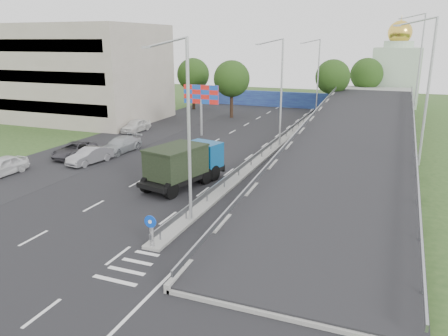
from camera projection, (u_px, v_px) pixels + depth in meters
The scene contains 24 objects.
ground at pixel (128, 270), 19.83m from camera, with size 160.00×160.00×0.00m, color #2D4C1E.
road_surface at pixel (226, 158), 38.74m from camera, with size 26.00×90.00×0.04m, color black.
parking_strip at pixel (104, 146), 43.32m from camera, with size 8.00×90.00×0.05m, color black.
median at pixel (271, 150), 41.23m from camera, with size 1.00×44.00×0.20m, color gray.
overpass_ramp at pixel (354, 139), 38.12m from camera, with size 10.00×50.00×3.50m.
median_guardrail at pixel (271, 143), 41.04m from camera, with size 0.09×44.00×0.71m.
sign_bollard at pixel (151, 231), 21.48m from camera, with size 0.64×0.23×1.67m.
lamp_post_near at pixel (186, 122), 23.52m from camera, with size 2.74×0.18×10.08m.
lamp_post_mid at pixel (280, 87), 41.37m from camera, with size 2.74×0.18×10.08m.
lamp_post_far at pixel (317, 73), 59.22m from camera, with size 2.74×0.18×10.08m.
beige_building at pixel (68, 73), 57.29m from camera, with size 24.00×14.00×12.00m, color gray.
blue_wall at pixel (295, 100), 67.32m from camera, with size 30.00×0.50×2.40m, color navy.
church at pixel (396, 72), 68.37m from camera, with size 7.00×7.00×13.80m.
billboard at pixel (201, 97), 46.82m from camera, with size 4.00×0.24×5.50m.
tree_left_mid at pixel (232, 79), 57.61m from camera, with size 4.80×4.80×7.60m.
tree_median_far at pixel (333, 77), 60.52m from camera, with size 4.80×4.80×7.60m.
tree_left_far at pixel (193, 75), 64.89m from camera, with size 4.80×4.80×7.60m.
tree_ramp_far at pixel (367, 74), 65.36m from camera, with size 4.80×4.80×7.60m.
dump_truck at pixel (184, 163), 31.03m from camera, with size 3.99×7.24×3.02m.
parked_car_a at pixel (1, 166), 33.55m from camera, with size 1.75×4.34×1.48m, color silver.
parked_car_b at pixel (90, 156), 36.89m from camera, with size 1.46×4.19×1.38m, color gray.
parked_car_c at pixel (74, 150), 38.90m from camera, with size 2.20×4.77×1.33m, color #36353A.
parked_car_d at pixel (121, 145), 40.65m from camera, with size 1.97×4.85×1.41m, color #A1A6AA.
parked_car_e at pixel (136, 126), 49.72m from camera, with size 1.73×4.30×1.47m, color silver.
Camera 1 is at (10.59, -14.87, 10.04)m, focal length 35.00 mm.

